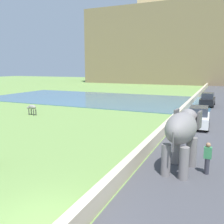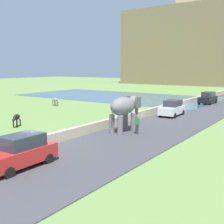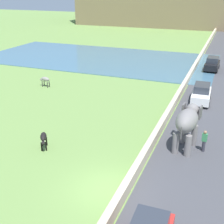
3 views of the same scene
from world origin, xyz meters
TOP-DOWN VIEW (x-y plane):
  - ground_plane at (0.00, 0.00)m, footprint 220.00×220.00m
  - road_surface at (5.00, 20.00)m, footprint 7.00×120.00m
  - barrier_wall at (1.20, 18.00)m, footprint 0.40×110.00m
  - lake at (-14.00, 30.49)m, footprint 36.00×18.00m
  - elephant at (3.45, 6.45)m, footprint 1.67×3.53m
  - person_beside_elephant at (4.70, 6.36)m, footprint 0.36×0.22m
  - car_black at (3.43, 29.37)m, footprint 1.88×4.04m
  - car_red at (3.42, -3.82)m, footprint 1.87×4.04m
  - car_white at (3.42, 16.30)m, footprint 1.92×4.06m
  - cow_black at (-5.83, 2.76)m, footprint 0.99×1.37m
  - cow_grey at (-13.60, 14.96)m, footprint 1.42×0.62m

SIDE VIEW (x-z plane):
  - ground_plane at x=0.00m, z-range 0.00..0.00m
  - road_surface at x=5.00m, z-range 0.00..0.06m
  - lake at x=-14.00m, z-range 0.00..0.08m
  - barrier_wall at x=1.20m, z-range 0.00..0.79m
  - cow_black at x=-5.83m, z-range 0.26..1.41m
  - cow_grey at x=-13.60m, z-range 0.26..1.41m
  - person_beside_elephant at x=4.70m, z-range 0.06..1.69m
  - car_black at x=3.43m, z-range 0.00..1.80m
  - car_red at x=3.42m, z-range 0.00..1.80m
  - car_white at x=3.42m, z-range 0.00..1.80m
  - elephant at x=3.45m, z-range 0.54..3.53m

